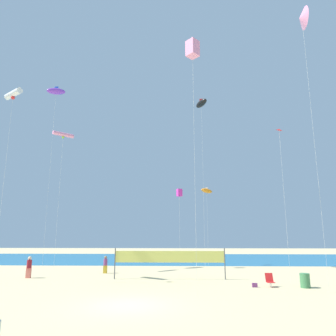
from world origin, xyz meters
The scene contains 17 objects.
ground_plane centered at (0.00, 0.00, 0.00)m, with size 120.00×120.00×0.00m, color #D1BC89.
ocean_band centered at (0.00, 29.30, 0.00)m, with size 120.00×20.00×0.01m, color #1E6B99.
beachgoer_plum_shirt centered at (-4.11, 12.70, 0.82)m, with size 0.35×0.35×1.53m.
beachgoer_maroon_shirt centered at (-9.69, 9.50, 0.91)m, with size 0.39×0.39×1.71m.
folding_beach_chair centered at (8.83, 5.85, 0.47)m, with size 0.52×0.65×0.89m.
trash_barrel centered at (11.10, 5.56, 0.46)m, with size 0.64×0.64×0.93m, color #3F7F4C.
volleyball_net centered at (1.88, 9.16, 1.64)m, with size 8.89×0.16×2.40m.
beach_handbag centered at (7.75, 5.66, 0.14)m, with size 0.34×0.17×0.27m, color #7A3872.
kite_red_diamond centered at (10.35, 6.14, 10.89)m, with size 0.61×0.61×11.46m.
kite_white_tube centered at (-11.94, 8.37, 15.63)m, with size 2.15×1.75×15.94m.
kite_violet_inflatable centered at (-11.34, 15.95, 19.52)m, with size 2.20×1.91×20.12m.
kite_pink_box centered at (3.67, 2.75, 16.13)m, with size 1.02×1.02×16.74m.
kite_orange_inflatable centered at (5.98, 19.98, 8.49)m, with size 1.61×1.20×8.91m.
kite_black_inflatable centered at (5.33, 16.76, 18.15)m, with size 1.55×2.15×18.73m.
kite_pink_delta centered at (11.94, 4.00, 19.30)m, with size 0.52×1.71×20.17m.
kite_magenta_box centered at (2.73, 17.05, 7.89)m, with size 0.68×0.68×8.32m.
kite_pink_tube centered at (-9.28, 13.75, 13.57)m, with size 1.87×1.77×13.82m.
Camera 1 is at (2.59, -16.77, 3.61)m, focal length 33.28 mm.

